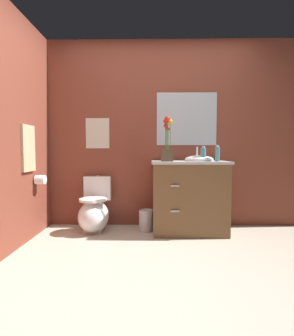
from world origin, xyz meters
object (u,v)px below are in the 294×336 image
at_px(soap_bottle, 203,154).
at_px(lotion_bottle, 217,154).
at_px(trash_bin, 146,220).
at_px(flower_vase, 167,146).
at_px(vanity_cabinet, 189,196).
at_px(toilet, 94,212).
at_px(toilet_paper_roll, 40,180).
at_px(wall_poster, 98,133).
at_px(wall_mirror, 187,119).
at_px(hanging_towel, 28,148).

distance_m(soap_bottle, lotion_bottle, 0.17).
height_order(lotion_bottle, trash_bin, lotion_bottle).
bearing_deg(flower_vase, vanity_cabinet, 15.66).
xyz_separation_m(toilet, toilet_paper_roll, (-0.60, -0.20, 0.44)).
xyz_separation_m(vanity_cabinet, soap_bottle, (0.15, -0.07, 0.52)).
height_order(toilet, wall_poster, wall_poster).
height_order(wall_mirror, toilet_paper_roll, wall_mirror).
height_order(lotion_bottle, hanging_towel, hanging_towel).
relative_size(wall_poster, wall_mirror, 0.51).
distance_m(soap_bottle, trash_bin, 1.10).
distance_m(soap_bottle, wall_mirror, 0.61).
bearing_deg(toilet_paper_roll, wall_mirror, 14.47).
bearing_deg(trash_bin, toilet_paper_roll, -170.75).
xyz_separation_m(trash_bin, wall_poster, (-0.66, 0.26, 1.12)).
xyz_separation_m(wall_mirror, hanging_towel, (-1.85, -0.63, -0.40)).
xyz_separation_m(flower_vase, wall_poster, (-0.92, 0.37, 0.18)).
distance_m(trash_bin, toilet_paper_roll, 1.39).
bearing_deg(wall_poster, toilet_paper_roll, -142.13).
relative_size(toilet, wall_mirror, 0.86).
height_order(flower_vase, soap_bottle, flower_vase).
bearing_deg(trash_bin, toilet, -179.25).
height_order(toilet, wall_mirror, wall_mirror).
relative_size(vanity_cabinet, trash_bin, 3.96).
relative_size(wall_mirror, toilet_paper_roll, 7.27).
bearing_deg(lotion_bottle, flower_vase, 177.41).
xyz_separation_m(trash_bin, toilet_paper_roll, (-1.26, -0.21, 0.54)).
bearing_deg(flower_vase, trash_bin, 155.79).
distance_m(vanity_cabinet, wall_mirror, 1.03).
xyz_separation_m(soap_bottle, trash_bin, (-0.69, 0.10, -0.84)).
bearing_deg(wall_mirror, soap_bottle, -66.54).
bearing_deg(lotion_bottle, wall_mirror, 128.54).
bearing_deg(lotion_bottle, toilet, 174.98).
height_order(flower_vase, lotion_bottle, flower_vase).
bearing_deg(wall_mirror, vanity_cabinet, -89.49).
bearing_deg(trash_bin, flower_vase, -24.21).
xyz_separation_m(vanity_cabinet, wall_poster, (-1.20, 0.29, 0.80)).
height_order(vanity_cabinet, hanging_towel, hanging_towel).
bearing_deg(wall_poster, soap_bottle, -14.93).
height_order(flower_vase, wall_mirror, wall_mirror).
height_order(toilet, lotion_bottle, lotion_bottle).
distance_m(flower_vase, wall_mirror, 0.60).
height_order(wall_poster, toilet_paper_roll, wall_poster).
relative_size(toilet, lotion_bottle, 3.52).
bearing_deg(toilet_paper_roll, wall_poster, 37.87).
xyz_separation_m(lotion_bottle, trash_bin, (-0.86, 0.14, -0.85)).
bearing_deg(soap_bottle, hanging_towel, -172.29).
height_order(wall_poster, hanging_towel, wall_poster).
height_order(toilet, hanging_towel, hanging_towel).
distance_m(vanity_cabinet, soap_bottle, 0.55).
xyz_separation_m(flower_vase, hanging_towel, (-1.57, -0.26, -0.03)).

